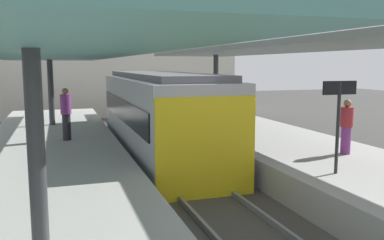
{
  "coord_description": "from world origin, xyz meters",
  "views": [
    {
      "loc": [
        -3.47,
        -10.76,
        3.58
      ],
      "look_at": [
        0.94,
        2.68,
        1.66
      ],
      "focal_mm": 38.0,
      "sensor_mm": 36.0,
      "label": 1
    }
  ],
  "objects_px": {
    "platform_sign": "(339,106)",
    "passenger_near_bench": "(66,113)",
    "commuter_train": "(160,116)",
    "passenger_far_end": "(212,106)",
    "passenger_mid_platform": "(346,126)"
  },
  "relations": [
    {
      "from": "platform_sign",
      "to": "passenger_near_bench",
      "type": "xyz_separation_m",
      "value": [
        -6.03,
        6.55,
        -0.68
      ]
    },
    {
      "from": "platform_sign",
      "to": "passenger_near_bench",
      "type": "height_order",
      "value": "platform_sign"
    },
    {
      "from": "passenger_mid_platform",
      "to": "passenger_near_bench",
      "type": "bearing_deg",
      "value": 147.91
    },
    {
      "from": "commuter_train",
      "to": "platform_sign",
      "type": "bearing_deg",
      "value": -66.9
    },
    {
      "from": "platform_sign",
      "to": "passenger_far_end",
      "type": "height_order",
      "value": "platform_sign"
    },
    {
      "from": "commuter_train",
      "to": "passenger_near_bench",
      "type": "relative_size",
      "value": 5.61
    },
    {
      "from": "commuter_train",
      "to": "passenger_far_end",
      "type": "relative_size",
      "value": 6.09
    },
    {
      "from": "commuter_train",
      "to": "passenger_mid_platform",
      "type": "height_order",
      "value": "commuter_train"
    },
    {
      "from": "platform_sign",
      "to": "passenger_near_bench",
      "type": "bearing_deg",
      "value": 132.66
    },
    {
      "from": "commuter_train",
      "to": "platform_sign",
      "type": "relative_size",
      "value": 4.57
    },
    {
      "from": "platform_sign",
      "to": "passenger_far_end",
      "type": "relative_size",
      "value": 1.33
    },
    {
      "from": "platform_sign",
      "to": "passenger_near_bench",
      "type": "relative_size",
      "value": 1.23
    },
    {
      "from": "commuter_train",
      "to": "passenger_far_end",
      "type": "xyz_separation_m",
      "value": [
        2.6,
        1.45,
        0.13
      ]
    },
    {
      "from": "passenger_mid_platform",
      "to": "passenger_far_end",
      "type": "height_order",
      "value": "passenger_far_end"
    },
    {
      "from": "passenger_near_bench",
      "to": "passenger_mid_platform",
      "type": "height_order",
      "value": "passenger_near_bench"
    }
  ]
}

